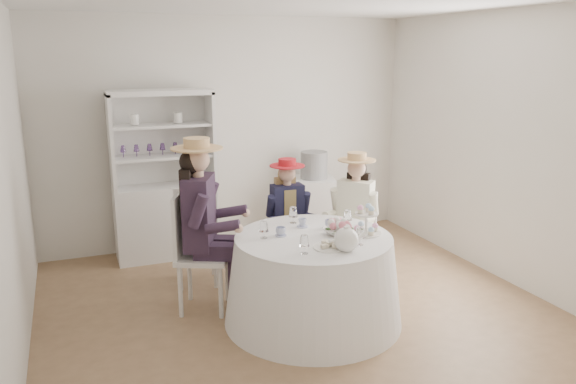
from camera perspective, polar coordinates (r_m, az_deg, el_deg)
name	(u,v)px	position (r m, az deg, el deg)	size (l,w,h in m)	color
ground	(292,303)	(5.36, 0.40, -11.20)	(4.50, 4.50, 0.00)	olive
ceiling	(292,0)	(4.87, 0.46, 18.92)	(4.50, 4.50, 0.00)	white
wall_back	(230,132)	(6.81, -5.94, 6.06)	(4.50, 4.50, 0.00)	silver
wall_front	(427,225)	(3.23, 13.92, -3.24)	(4.50, 4.50, 0.00)	silver
wall_left	(9,183)	(4.61, -26.47, 0.84)	(4.50, 4.50, 0.00)	silver
wall_right	(496,146)	(6.14, 20.36, 4.39)	(4.50, 4.50, 0.00)	silver
tea_table	(313,279)	(4.90, 2.56, -8.83)	(1.54, 1.54, 0.77)	white
hutch	(165,199)	(6.48, -12.36, -0.71)	(1.14, 0.48, 1.89)	silver
side_table	(313,209)	(7.01, 2.60, -1.69)	(0.50, 0.50, 0.78)	silver
hatbox	(314,165)	(6.88, 2.65, 2.75)	(0.33, 0.33, 0.33)	black
guest_left	(203,215)	(4.99, -8.68, -2.37)	(0.66, 0.60, 1.58)	silver
guest_mid	(288,212)	(5.71, -0.02, -2.00)	(0.45, 0.47, 1.25)	silver
guest_right	(355,210)	(5.65, 6.78, -1.83)	(0.57, 0.56, 1.33)	silver
spare_chair	(196,232)	(5.61, -9.31, -4.08)	(0.50, 0.50, 1.04)	silver
teacup_a	(281,232)	(4.76, -0.74, -4.09)	(0.09, 0.09, 0.07)	white
teacup_b	(302,223)	(5.00, 1.47, -3.20)	(0.07, 0.07, 0.07)	white
teacup_c	(330,224)	(4.98, 4.26, -3.31)	(0.09, 0.09, 0.07)	white
flower_bowl	(335,232)	(4.81, 4.84, -4.07)	(0.20, 0.20, 0.05)	white
flower_arrangement	(340,226)	(4.80, 5.32, -3.41)	(0.17, 0.17, 0.06)	#DB6D7E
table_teapot	(346,240)	(4.43, 5.96, -4.84)	(0.28, 0.20, 0.21)	white
sandwich_plate	(329,246)	(4.49, 4.19, -5.53)	(0.25, 0.25, 0.06)	white
cupcake_stand	(366,223)	(4.85, 7.95, -3.19)	(0.26, 0.26, 0.25)	white
stemware_set	(314,228)	(4.74, 2.62, -3.68)	(0.88, 0.85, 0.15)	white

